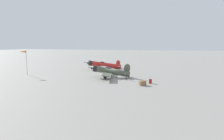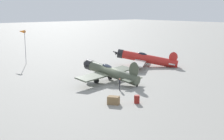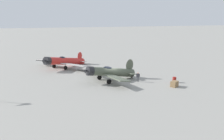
% 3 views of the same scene
% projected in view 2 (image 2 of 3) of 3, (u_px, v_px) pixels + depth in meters
% --- Properties ---
extents(ground_plane, '(400.00, 400.00, 0.00)m').
position_uv_depth(ground_plane, '(112.00, 83.00, 44.13)').
color(ground_plane, gray).
extents(airplane_foreground, '(11.07, 10.27, 3.38)m').
position_uv_depth(airplane_foreground, '(109.00, 72.00, 44.13)').
color(airplane_foreground, '#4C5442').
rests_on(airplane_foreground, ground_plane).
extents(airplane_mid_apron, '(11.58, 10.82, 3.23)m').
position_uv_depth(airplane_mid_apron, '(145.00, 59.00, 56.75)').
color(airplane_mid_apron, red).
rests_on(airplane_mid_apron, ground_plane).
extents(ground_crew_mechanic, '(0.45, 0.46, 1.56)m').
position_uv_depth(ground_crew_mechanic, '(120.00, 83.00, 39.84)').
color(ground_crew_mechanic, '#2D2D33').
rests_on(ground_crew_mechanic, ground_plane).
extents(equipment_crate, '(1.36, 1.48, 0.87)m').
position_uv_depth(equipment_crate, '(113.00, 100.00, 34.07)').
color(equipment_crate, olive).
rests_on(equipment_crate, ground_plane).
extents(fuel_drum, '(0.64, 0.64, 0.88)m').
position_uv_depth(fuel_drum, '(137.00, 99.00, 34.43)').
color(fuel_drum, maroon).
rests_on(fuel_drum, ground_plane).
extents(windsock_mast, '(0.87, 1.73, 6.29)m').
position_uv_depth(windsock_mast, '(22.00, 33.00, 58.53)').
color(windsock_mast, gray).
rests_on(windsock_mast, ground_plane).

